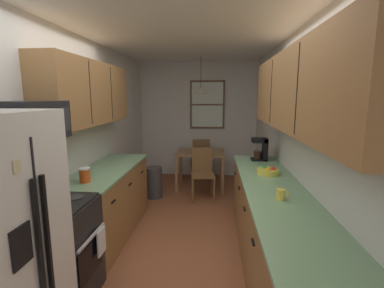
% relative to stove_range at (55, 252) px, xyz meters
% --- Properties ---
extents(ground_plane, '(12.00, 12.00, 0.00)m').
position_rel_stove_range_xyz_m(ground_plane, '(0.99, 1.54, -0.47)').
color(ground_plane, brown).
extents(wall_left, '(0.10, 9.00, 2.55)m').
position_rel_stove_range_xyz_m(wall_left, '(-0.36, 1.54, 0.80)').
color(wall_left, silver).
rests_on(wall_left, ground).
extents(wall_right, '(0.10, 9.00, 2.55)m').
position_rel_stove_range_xyz_m(wall_right, '(2.34, 1.54, 0.80)').
color(wall_right, silver).
rests_on(wall_right, ground).
extents(wall_back, '(4.40, 0.10, 2.55)m').
position_rel_stove_range_xyz_m(wall_back, '(0.99, 4.19, 0.80)').
color(wall_back, silver).
rests_on(wall_back, ground).
extents(ceiling_slab, '(4.40, 9.00, 0.08)m').
position_rel_stove_range_xyz_m(ceiling_slab, '(0.99, 1.54, 2.12)').
color(ceiling_slab, white).
extents(stove_range, '(0.66, 0.62, 1.10)m').
position_rel_stove_range_xyz_m(stove_range, '(0.00, 0.00, 0.00)').
color(stove_range, black).
rests_on(stove_range, ground).
extents(microwave_over_range, '(0.39, 0.59, 0.32)m').
position_rel_stove_range_xyz_m(microwave_over_range, '(-0.11, 0.00, 1.14)').
color(microwave_over_range, black).
extents(counter_left, '(0.64, 1.81, 0.90)m').
position_rel_stove_range_xyz_m(counter_left, '(-0.01, 1.22, -0.02)').
color(counter_left, olive).
rests_on(counter_left, ground).
extents(upper_cabinets_left, '(0.33, 1.89, 0.74)m').
position_rel_stove_range_xyz_m(upper_cabinets_left, '(-0.15, 1.17, 1.37)').
color(upper_cabinets_left, olive).
extents(counter_right, '(0.64, 3.23, 0.90)m').
position_rel_stove_range_xyz_m(counter_right, '(1.99, 0.54, -0.02)').
color(counter_right, olive).
rests_on(counter_right, ground).
extents(upper_cabinets_right, '(0.33, 2.91, 0.72)m').
position_rel_stove_range_xyz_m(upper_cabinets_right, '(2.13, 0.49, 1.39)').
color(upper_cabinets_right, olive).
extents(dining_table, '(0.92, 0.75, 0.73)m').
position_rel_stove_range_xyz_m(dining_table, '(1.10, 3.23, 0.14)').
color(dining_table, olive).
rests_on(dining_table, ground).
extents(dining_chair_near, '(0.44, 0.44, 0.90)m').
position_rel_stove_range_xyz_m(dining_chair_near, '(1.17, 2.64, 0.03)').
color(dining_chair_near, brown).
rests_on(dining_chair_near, ground).
extents(dining_chair_far, '(0.45, 0.45, 0.90)m').
position_rel_stove_range_xyz_m(dining_chair_far, '(1.07, 3.81, 0.03)').
color(dining_chair_far, brown).
rests_on(dining_chair_far, ground).
extents(pendant_light, '(0.28, 0.28, 0.68)m').
position_rel_stove_range_xyz_m(pendant_light, '(1.10, 3.23, 1.45)').
color(pendant_light, black).
extents(back_window, '(0.77, 0.05, 1.06)m').
position_rel_stove_range_xyz_m(back_window, '(1.20, 4.12, 1.15)').
color(back_window, brown).
extents(trash_bin, '(0.30, 0.30, 0.55)m').
position_rel_stove_range_xyz_m(trash_bin, '(0.29, 2.61, -0.20)').
color(trash_bin, '#3F3F42').
rests_on(trash_bin, ground).
extents(storage_canister, '(0.11, 0.11, 0.16)m').
position_rel_stove_range_xyz_m(storage_canister, '(-0.01, 0.64, 0.51)').
color(storage_canister, '#D84C19').
rests_on(storage_canister, counter_left).
extents(dish_towel, '(0.02, 0.16, 0.24)m').
position_rel_stove_range_xyz_m(dish_towel, '(0.35, 0.16, 0.03)').
color(dish_towel, white).
extents(coffee_maker, '(0.22, 0.18, 0.32)m').
position_rel_stove_range_xyz_m(coffee_maker, '(2.05, 1.86, 0.60)').
color(coffee_maker, black).
rests_on(coffee_maker, counter_right).
extents(mug_by_coffeemaker, '(0.12, 0.08, 0.10)m').
position_rel_stove_range_xyz_m(mug_by_coffeemaker, '(1.97, 0.31, 0.48)').
color(mug_by_coffeemaker, '#E5CC4C').
rests_on(mug_by_coffeemaker, counter_right).
extents(fruit_bowl, '(0.26, 0.26, 0.09)m').
position_rel_stove_range_xyz_m(fruit_bowl, '(2.01, 1.13, 0.47)').
color(fruit_bowl, '#E5D14C').
rests_on(fruit_bowl, counter_right).
extents(table_serving_bowl, '(0.21, 0.21, 0.06)m').
position_rel_stove_range_xyz_m(table_serving_bowl, '(1.11, 3.19, 0.29)').
color(table_serving_bowl, silver).
rests_on(table_serving_bowl, dining_table).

